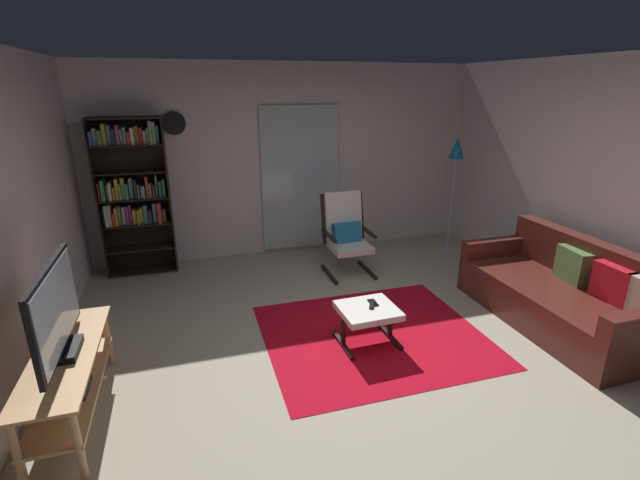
% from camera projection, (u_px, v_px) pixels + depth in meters
% --- Properties ---
extents(ground_plane, '(7.02, 7.02, 0.00)m').
position_uv_depth(ground_plane, '(364.00, 355.00, 4.02)').
color(ground_plane, '#ACA38B').
extents(wall_back, '(5.60, 0.06, 2.60)m').
position_uv_depth(wall_back, '(288.00, 161.00, 6.22)').
color(wall_back, silver).
rests_on(wall_back, ground).
extents(wall_right, '(0.06, 6.00, 2.60)m').
position_uv_depth(wall_right, '(627.00, 194.00, 4.33)').
color(wall_right, silver).
rests_on(wall_right, ground).
extents(glass_door_panel, '(1.10, 0.01, 2.00)m').
position_uv_depth(glass_door_panel, '(301.00, 179.00, 6.28)').
color(glass_door_panel, silver).
extents(area_rug, '(2.07, 1.81, 0.01)m').
position_uv_depth(area_rug, '(373.00, 335.00, 4.33)').
color(area_rug, red).
rests_on(area_rug, ground).
extents(tv_stand, '(0.42, 1.36, 0.53)m').
position_uv_depth(tv_stand, '(69.00, 376.00, 3.16)').
color(tv_stand, tan).
rests_on(tv_stand, ground).
extents(television, '(0.20, 1.02, 0.64)m').
position_uv_depth(television, '(56.00, 313.00, 3.01)').
color(television, black).
rests_on(television, tv_stand).
extents(bookshelf_near_tv, '(0.84, 0.30, 1.95)m').
position_uv_depth(bookshelf_near_tv, '(133.00, 189.00, 5.50)').
color(bookshelf_near_tv, black).
rests_on(bookshelf_near_tv, ground).
extents(leather_sofa, '(0.91, 1.99, 0.84)m').
position_uv_depth(leather_sofa, '(563.00, 295.00, 4.48)').
color(leather_sofa, '#59241D').
rests_on(leather_sofa, ground).
extents(lounge_armchair, '(0.56, 0.65, 1.02)m').
position_uv_depth(lounge_armchair, '(346.00, 232.00, 5.69)').
color(lounge_armchair, black).
rests_on(lounge_armchair, ground).
extents(ottoman, '(0.54, 0.50, 0.37)m').
position_uv_depth(ottoman, '(368.00, 314.00, 4.12)').
color(ottoman, white).
rests_on(ottoman, ground).
extents(tv_remote, '(0.10, 0.15, 0.02)m').
position_uv_depth(tv_remote, '(372.00, 305.00, 4.12)').
color(tv_remote, black).
rests_on(tv_remote, ottoman).
extents(cell_phone, '(0.07, 0.14, 0.01)m').
position_uv_depth(cell_phone, '(373.00, 303.00, 4.18)').
color(cell_phone, black).
rests_on(cell_phone, ottoman).
extents(floor_lamp_by_shelf, '(0.22, 0.22, 1.64)m').
position_uv_depth(floor_lamp_by_shelf, '(456.00, 159.00, 6.09)').
color(floor_lamp_by_shelf, '#A5A5AD').
rests_on(floor_lamp_by_shelf, ground).
extents(wall_clock, '(0.29, 0.03, 0.29)m').
position_uv_depth(wall_clock, '(174.00, 123.00, 5.57)').
color(wall_clock, silver).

